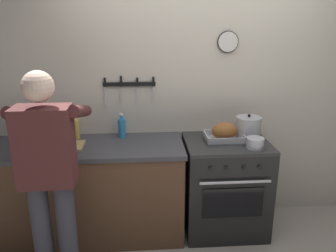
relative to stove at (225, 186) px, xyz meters
name	(u,v)px	position (x,y,z in m)	size (l,w,h in m)	color
wall_back	(198,91)	(-0.22, 0.36, 0.85)	(6.00, 0.13, 2.60)	beige
counter_block	(73,191)	(-1.42, 0.00, 0.00)	(2.03, 0.65, 0.90)	brown
stove	(225,186)	(0.00, 0.00, 0.00)	(0.76, 0.67, 0.90)	black
person_cook	(49,170)	(-1.43, -0.62, 0.50)	(0.51, 0.63, 1.66)	#383842
roasting_pan	(224,133)	(-0.02, 0.03, 0.53)	(0.35, 0.26, 0.17)	#B7B7BC
stock_pot	(248,128)	(0.22, 0.08, 0.55)	(0.23, 0.23, 0.23)	#B7B7BC
saucepan	(255,143)	(0.20, -0.18, 0.50)	(0.15, 0.15, 0.09)	#B7B7BC
cutting_board	(63,146)	(-1.47, -0.03, 0.46)	(0.36, 0.24, 0.02)	tan
bottle_dish_soap	(122,127)	(-0.96, 0.20, 0.54)	(0.07, 0.07, 0.23)	#338CCC
bottle_cooking_oil	(76,128)	(-1.39, 0.19, 0.55)	(0.07, 0.07, 0.24)	gold
bottle_soy_sauce	(72,136)	(-1.39, 0.04, 0.53)	(0.06, 0.06, 0.19)	black
bottle_wine_red	(55,128)	(-1.56, 0.12, 0.58)	(0.07, 0.07, 0.32)	#47141E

